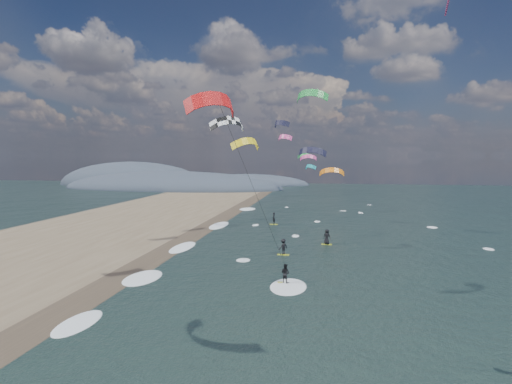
# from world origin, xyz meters

# --- Properties ---
(wet_sand_strip) EXTENTS (3.00, 240.00, 0.00)m
(wet_sand_strip) POSITION_xyz_m (-12.00, 10.00, 0.00)
(wet_sand_strip) COLOR #382D23
(wet_sand_strip) RESTS_ON ground
(coastal_hills) EXTENTS (80.00, 41.00, 15.00)m
(coastal_hills) POSITION_xyz_m (-44.84, 107.86, 0.00)
(coastal_hills) COLOR #3D4756
(coastal_hills) RESTS_ON ground
(kitesurfer_near_b) EXTENTS (6.73, 8.89, 13.74)m
(kitesurfer_near_b) POSITION_xyz_m (-1.60, 11.33, 8.34)
(kitesurfer_near_b) COLOR gold
(kitesurfer_near_b) RESTS_ON ground
(far_kitesurfers) EXTENTS (8.27, 18.59, 1.64)m
(far_kitesurfers) POSITION_xyz_m (0.33, 29.88, 0.80)
(far_kitesurfers) COLOR gold
(far_kitesurfers) RESTS_ON ground
(bg_kite_field) EXTENTS (13.07, 72.33, 10.47)m
(bg_kite_field) POSITION_xyz_m (-1.03, 53.85, 10.82)
(bg_kite_field) COLOR black
(bg_kite_field) RESTS_ON ground
(shoreline_surf) EXTENTS (2.40, 79.40, 0.11)m
(shoreline_surf) POSITION_xyz_m (-10.80, 14.75, 0.00)
(shoreline_surf) COLOR white
(shoreline_surf) RESTS_ON ground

